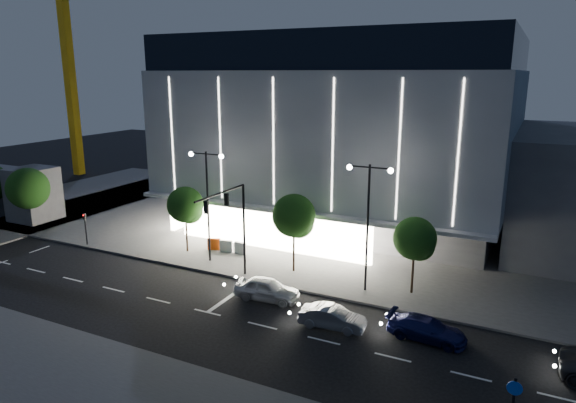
% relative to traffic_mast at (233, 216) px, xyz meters
% --- Properties ---
extents(ground, '(160.00, 160.00, 0.00)m').
position_rel_traffic_mast_xyz_m(ground, '(-1.00, -3.34, -5.03)').
color(ground, black).
rests_on(ground, ground).
extents(sidewalk_museum, '(70.00, 40.00, 0.15)m').
position_rel_traffic_mast_xyz_m(sidewalk_museum, '(4.00, 20.66, -4.95)').
color(sidewalk_museum, '#474747').
rests_on(sidewalk_museum, ground).
extents(sidewalk_west, '(16.00, 50.00, 0.15)m').
position_rel_traffic_mast_xyz_m(sidewalk_west, '(-31.00, 6.66, -4.95)').
color(sidewalk_west, '#474747').
rests_on(sidewalk_west, ground).
extents(museum, '(30.00, 25.80, 18.00)m').
position_rel_traffic_mast_xyz_m(museum, '(1.98, 18.97, 4.25)').
color(museum, '#4C4C51').
rests_on(museum, ground).
extents(traffic_mast, '(0.33, 5.89, 7.07)m').
position_rel_traffic_mast_xyz_m(traffic_mast, '(0.00, 0.00, 0.00)').
color(traffic_mast, black).
rests_on(traffic_mast, ground).
extents(street_lamp_west, '(3.16, 0.36, 9.00)m').
position_rel_traffic_mast_xyz_m(street_lamp_west, '(-4.00, 2.66, 0.93)').
color(street_lamp_west, black).
rests_on(street_lamp_west, ground).
extents(street_lamp_east, '(3.16, 0.36, 9.00)m').
position_rel_traffic_mast_xyz_m(street_lamp_east, '(9.00, 2.66, 0.93)').
color(street_lamp_east, black).
rests_on(street_lamp_east, ground).
extents(ped_signal_far, '(0.22, 0.24, 3.00)m').
position_rel_traffic_mast_xyz_m(ped_signal_far, '(-16.00, 1.16, -3.14)').
color(ped_signal_far, black).
rests_on(ped_signal_far, ground).
extents(tower_crane, '(32.00, 2.00, 28.50)m').
position_rel_traffic_mast_xyz_m(tower_crane, '(-41.92, 24.66, 15.48)').
color(tower_crane, gold).
rests_on(tower_crane, ground).
extents(tree_left, '(3.02, 3.02, 5.72)m').
position_rel_traffic_mast_xyz_m(tree_left, '(-6.97, 3.68, -0.99)').
color(tree_left, black).
rests_on(tree_left, ground).
extents(tree_mid, '(3.25, 3.25, 6.15)m').
position_rel_traffic_mast_xyz_m(tree_mid, '(3.03, 3.68, -0.69)').
color(tree_mid, black).
rests_on(tree_mid, ground).
extents(tree_right, '(2.91, 2.91, 5.51)m').
position_rel_traffic_mast_xyz_m(tree_right, '(12.03, 3.68, -1.14)').
color(tree_right, black).
rests_on(tree_right, ground).
extents(car_lead, '(4.60, 2.18, 1.52)m').
position_rel_traffic_mast_xyz_m(car_lead, '(3.49, -1.48, -4.27)').
color(car_lead, '#B6B9BE').
rests_on(car_lead, ground).
extents(car_second, '(4.07, 1.67, 1.31)m').
position_rel_traffic_mast_xyz_m(car_second, '(8.86, -3.19, -4.37)').
color(car_second, '#9D9FA4').
rests_on(car_second, ground).
extents(car_third, '(4.60, 2.13, 1.30)m').
position_rel_traffic_mast_xyz_m(car_third, '(14.20, -2.08, -4.38)').
color(car_third, '#161954').
rests_on(car_third, ground).
extents(barrier_a, '(1.11, 0.65, 1.00)m').
position_rel_traffic_mast_xyz_m(barrier_a, '(-5.18, 4.97, -4.38)').
color(barrier_a, '#FB530D').
rests_on(barrier_a, sidewalk_museum).
extents(barrier_b, '(1.12, 0.37, 1.00)m').
position_rel_traffic_mast_xyz_m(barrier_b, '(-2.63, 5.09, -4.38)').
color(barrier_b, '#B9B9B9').
rests_on(barrier_b, sidewalk_museum).
extents(barrier_d, '(1.13, 0.48, 1.00)m').
position_rel_traffic_mast_xyz_m(barrier_d, '(-3.97, 4.99, -4.38)').
color(barrier_d, '#B9B9B9').
rests_on(barrier_d, sidewalk_museum).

